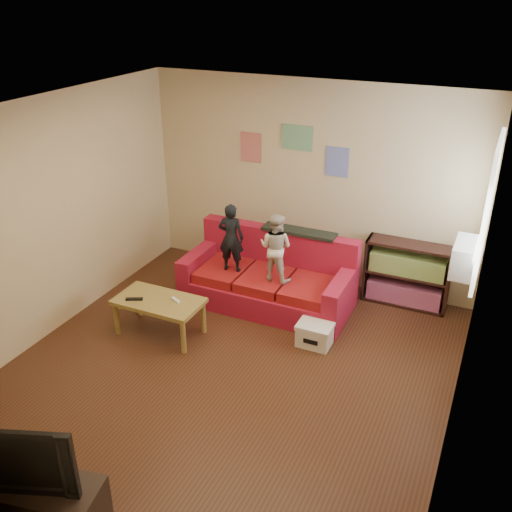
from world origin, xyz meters
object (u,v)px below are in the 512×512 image
at_px(television, 13,452).
at_px(child_b, 276,247).
at_px(sofa, 270,280).
at_px(child_a, 231,238).
at_px(bookshelf, 406,277).
at_px(coffee_table, 159,304).
at_px(file_box, 315,334).
at_px(tv_stand, 26,503).

bearing_deg(television, child_b, 62.38).
height_order(sofa, child_b, child_b).
relative_size(sofa, child_b, 2.47).
relative_size(sofa, child_a, 2.39).
bearing_deg(child_b, bookshelf, -145.96).
relative_size(coffee_table, file_box, 2.54).
relative_size(child_b, bookshelf, 0.82).
bearing_deg(coffee_table, tv_stand, -78.31).
distance_m(coffee_table, television, 2.73).
relative_size(bookshelf, television, 1.06).
distance_m(bookshelf, television, 4.95).
height_order(sofa, coffee_table, sofa).
relative_size(coffee_table, tv_stand, 0.83).
xyz_separation_m(sofa, bookshelf, (1.59, 0.68, 0.06)).
xyz_separation_m(coffee_table, television, (0.55, -2.65, 0.35)).
relative_size(sofa, tv_stand, 1.76).
bearing_deg(file_box, tv_stand, -110.34).
height_order(child_b, tv_stand, child_b).
bearing_deg(child_b, coffee_table, 48.95).
relative_size(child_b, television, 0.86).
distance_m(file_box, television, 3.45).
distance_m(sofa, child_b, 0.61).
bearing_deg(coffee_table, child_b, 45.59).
bearing_deg(tv_stand, file_box, 58.17).
distance_m(child_b, file_box, 1.14).
height_order(sofa, child_a, child_a).
bearing_deg(sofa, bookshelf, 23.25).
xyz_separation_m(child_a, file_box, (1.31, -0.51, -0.75)).
xyz_separation_m(bookshelf, file_box, (-0.73, -1.37, -0.24)).
bearing_deg(tv_stand, child_b, 71.27).
bearing_deg(sofa, file_box, -38.49).
height_order(child_b, bookshelf, child_b).
height_order(child_b, file_box, child_b).
bearing_deg(coffee_table, file_box, 17.02).
bearing_deg(sofa, television, -94.75).
relative_size(child_a, bookshelf, 0.84).
bearing_deg(bookshelf, file_box, -118.20).
bearing_deg(coffee_table, sofa, 54.31).
xyz_separation_m(child_a, bookshelf, (2.04, 0.86, -0.51)).
bearing_deg(tv_stand, coffee_table, 90.20).
relative_size(child_b, tv_stand, 0.71).
height_order(tv_stand, television, television).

